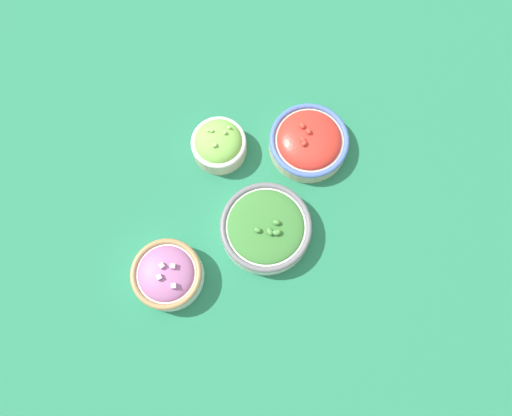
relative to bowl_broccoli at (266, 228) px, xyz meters
name	(u,v)px	position (x,y,z in m)	size (l,w,h in m)	color
ground_plane	(256,212)	(0.01, -0.05, -0.03)	(3.00, 3.00, 0.00)	#23704C
bowl_broccoli	(266,228)	(0.00, 0.00, 0.00)	(0.19, 0.19, 0.07)	silver
bowl_lettuce	(219,144)	(0.05, -0.20, 0.00)	(0.12, 0.12, 0.08)	beige
bowl_cherry_tomatoes	(309,142)	(-0.14, -0.16, 0.00)	(0.17, 0.17, 0.07)	beige
bowl_red_onion	(167,275)	(0.21, 0.04, 0.00)	(0.14, 0.14, 0.08)	white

